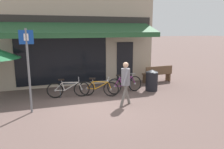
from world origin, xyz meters
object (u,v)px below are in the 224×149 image
at_px(parking_sign, 28,63).
at_px(pedestrian_adult, 126,79).
at_px(litter_bin, 152,80).
at_px(bicycle_purple, 125,84).
at_px(park_bench, 158,73).
at_px(bicycle_silver, 68,89).
at_px(bicycle_orange, 99,88).

bearing_deg(parking_sign, pedestrian_adult, -6.46).
bearing_deg(litter_bin, parking_sign, -168.04).
height_order(bicycle_purple, park_bench, park_bench).
relative_size(bicycle_silver, parking_sign, 0.62).
distance_m(bicycle_silver, litter_bin, 3.74).
relative_size(bicycle_silver, park_bench, 1.06).
relative_size(bicycle_orange, parking_sign, 0.56).
height_order(bicycle_orange, litter_bin, litter_bin).
relative_size(bicycle_silver, bicycle_orange, 1.11).
height_order(litter_bin, parking_sign, parking_sign).
bearing_deg(park_bench, parking_sign, -161.64).
height_order(pedestrian_adult, litter_bin, pedestrian_adult).
xyz_separation_m(bicycle_purple, parking_sign, (-3.86, -1.18, 1.31)).
bearing_deg(litter_bin, bicycle_purple, 175.72).
bearing_deg(bicycle_orange, parking_sign, -132.64).
height_order(bicycle_purple, litter_bin, litter_bin).
bearing_deg(park_bench, litter_bin, -132.34).
xyz_separation_m(bicycle_silver, bicycle_orange, (1.21, -0.24, -0.00)).
height_order(bicycle_orange, bicycle_purple, bicycle_purple).
distance_m(bicycle_orange, park_bench, 3.91).
bearing_deg(pedestrian_adult, bicycle_silver, 132.73).
xyz_separation_m(bicycle_silver, bicycle_purple, (2.45, -0.07, 0.01)).
bearing_deg(bicycle_purple, bicycle_orange, 177.65).
height_order(pedestrian_adult, parking_sign, parking_sign).
bearing_deg(bicycle_purple, litter_bin, -14.18).
bearing_deg(parking_sign, bicycle_purple, 17.06).
distance_m(bicycle_silver, bicycle_orange, 1.24).
height_order(litter_bin, park_bench, litter_bin).
bearing_deg(park_bench, bicycle_purple, -155.15).
relative_size(pedestrian_adult, parking_sign, 0.58).
relative_size(bicycle_orange, park_bench, 0.96).
distance_m(bicycle_orange, bicycle_purple, 1.25).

